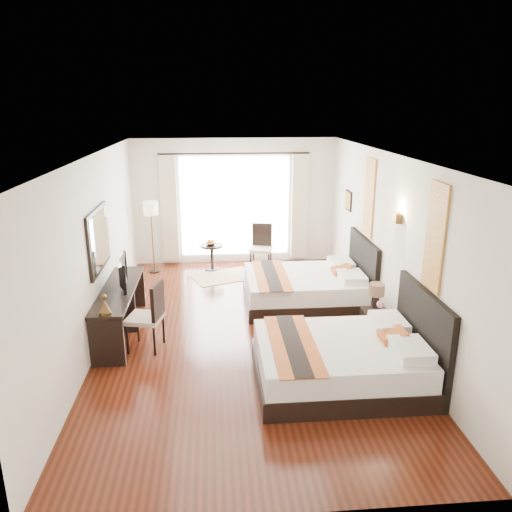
{
  "coord_description": "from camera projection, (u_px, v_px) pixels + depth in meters",
  "views": [
    {
      "loc": [
        -0.47,
        -7.3,
        3.53
      ],
      "look_at": [
        0.19,
        0.37,
        1.16
      ],
      "focal_mm": 35.0,
      "sensor_mm": 36.0,
      "label": 1
    }
  ],
  "objects": [
    {
      "name": "floor",
      "position": [
        246.0,
        332.0,
        8.03
      ],
      "size": [
        4.5,
        7.5,
        0.01
      ],
      "primitive_type": "cube",
      "color": "#321409",
      "rests_on": "ground"
    },
    {
      "name": "ceiling",
      "position": [
        245.0,
        156.0,
        7.2
      ],
      "size": [
        4.5,
        7.5,
        0.02
      ],
      "primitive_type": "cube",
      "color": "white",
      "rests_on": "wall_headboard"
    },
    {
      "name": "wall_headboard",
      "position": [
        389.0,
        245.0,
        7.8
      ],
      "size": [
        0.01,
        7.5,
        2.8
      ],
      "primitive_type": "cube",
      "color": "silver",
      "rests_on": "floor"
    },
    {
      "name": "wall_desk",
      "position": [
        96.0,
        252.0,
        7.43
      ],
      "size": [
        0.01,
        7.5,
        2.8
      ],
      "primitive_type": "cube",
      "color": "silver",
      "rests_on": "floor"
    },
    {
      "name": "wall_window",
      "position": [
        235.0,
        202.0,
        11.18
      ],
      "size": [
        4.5,
        0.01,
        2.8
      ],
      "primitive_type": "cube",
      "color": "silver",
      "rests_on": "floor"
    },
    {
      "name": "wall_entry",
      "position": [
        276.0,
        377.0,
        4.05
      ],
      "size": [
        4.5,
        0.01,
        2.8
      ],
      "primitive_type": "cube",
      "color": "silver",
      "rests_on": "floor"
    },
    {
      "name": "window_glass",
      "position": [
        235.0,
        206.0,
        11.2
      ],
      "size": [
        2.4,
        0.02,
        2.2
      ],
      "primitive_type": "cube",
      "color": "white",
      "rests_on": "wall_window"
    },
    {
      "name": "sheer_curtain",
      "position": [
        235.0,
        207.0,
        11.14
      ],
      "size": [
        2.3,
        0.02,
        2.1
      ],
      "primitive_type": "cube",
      "color": "white",
      "rests_on": "wall_window"
    },
    {
      "name": "drape_left",
      "position": [
        169.0,
        209.0,
        10.99
      ],
      "size": [
        0.35,
        0.14,
        2.35
      ],
      "primitive_type": "cube",
      "color": "beige",
      "rests_on": "floor"
    },
    {
      "name": "drape_right",
      "position": [
        299.0,
        207.0,
        11.22
      ],
      "size": [
        0.35,
        0.14,
        2.35
      ],
      "primitive_type": "cube",
      "color": "beige",
      "rests_on": "floor"
    },
    {
      "name": "art_panel_near",
      "position": [
        435.0,
        237.0,
        6.11
      ],
      "size": [
        0.03,
        0.5,
        1.35
      ],
      "primitive_type": "cube",
      "color": "maroon",
      "rests_on": "wall_headboard"
    },
    {
      "name": "art_panel_far",
      "position": [
        369.0,
        198.0,
        8.67
      ],
      "size": [
        0.03,
        0.5,
        1.35
      ],
      "primitive_type": "cube",
      "color": "maroon",
      "rests_on": "wall_headboard"
    },
    {
      "name": "wall_sconce",
      "position": [
        397.0,
        218.0,
        7.25
      ],
      "size": [
        0.1,
        0.14,
        0.14
      ],
      "primitive_type": "cube",
      "color": "#453118",
      "rests_on": "wall_headboard"
    },
    {
      "name": "mirror_frame",
      "position": [
        98.0,
        240.0,
        7.53
      ],
      "size": [
        0.04,
        1.25,
        0.95
      ],
      "primitive_type": "cube",
      "color": "black",
      "rests_on": "wall_desk"
    },
    {
      "name": "mirror_glass",
      "position": [
        100.0,
        240.0,
        7.53
      ],
      "size": [
        0.01,
        1.12,
        0.82
      ],
      "primitive_type": "cube",
      "color": "white",
      "rests_on": "mirror_frame"
    },
    {
      "name": "bed_near",
      "position": [
        346.0,
        359.0,
        6.5
      ],
      "size": [
        2.21,
        1.72,
        1.25
      ],
      "color": "black",
      "rests_on": "floor"
    },
    {
      "name": "bed_far",
      "position": [
        309.0,
        287.0,
        9.07
      ],
      "size": [
        2.18,
        1.7,
        1.23
      ],
      "color": "black",
      "rests_on": "floor"
    },
    {
      "name": "nightstand",
      "position": [
        375.0,
        325.0,
        7.73
      ],
      "size": [
        0.38,
        0.47,
        0.46
      ],
      "primitive_type": "cube",
      "color": "black",
      "rests_on": "floor"
    },
    {
      "name": "table_lamp",
      "position": [
        377.0,
        291.0,
        7.64
      ],
      "size": [
        0.24,
        0.24,
        0.38
      ],
      "color": "black",
      "rests_on": "nightstand"
    },
    {
      "name": "vase",
      "position": [
        380.0,
        310.0,
        7.44
      ],
      "size": [
        0.16,
        0.16,
        0.15
      ],
      "primitive_type": "imported",
      "rotation": [
        0.0,
        0.0,
        -0.15
      ],
      "color": "black",
      "rests_on": "nightstand"
    },
    {
      "name": "console_desk",
      "position": [
        120.0,
        311.0,
        7.89
      ],
      "size": [
        0.5,
        2.2,
        0.76
      ],
      "primitive_type": "cube",
      "color": "black",
      "rests_on": "floor"
    },
    {
      "name": "television",
      "position": [
        119.0,
        272.0,
        7.8
      ],
      "size": [
        0.22,
        0.82,
        0.47
      ],
      "primitive_type": "imported",
      "rotation": [
        0.0,
        0.0,
        1.71
      ],
      "color": "black",
      "rests_on": "console_desk"
    },
    {
      "name": "bronze_figurine",
      "position": [
        104.0,
        306.0,
        6.79
      ],
      "size": [
        0.18,
        0.18,
        0.26
      ],
      "primitive_type": null,
      "rotation": [
        0.0,
        0.0,
        -0.02
      ],
      "color": "#453118",
      "rests_on": "console_desk"
    },
    {
      "name": "desk_chair",
      "position": [
        147.0,
        329.0,
        7.4
      ],
      "size": [
        0.58,
        0.58,
        1.05
      ],
      "rotation": [
        0.0,
        0.0,
        2.91
      ],
      "color": "beige",
      "rests_on": "floor"
    },
    {
      "name": "floor_lamp",
      "position": [
        151.0,
        213.0,
        10.48
      ],
      "size": [
        0.31,
        0.31,
        1.55
      ],
      "color": "black",
      "rests_on": "floor"
    },
    {
      "name": "side_table",
      "position": [
        212.0,
        257.0,
        10.92
      ],
      "size": [
        0.5,
        0.5,
        0.57
      ],
      "primitive_type": "cylinder",
      "color": "black",
      "rests_on": "floor"
    },
    {
      "name": "fruit_bowl",
      "position": [
        211.0,
        244.0,
        10.81
      ],
      "size": [
        0.29,
        0.29,
        0.06
      ],
      "primitive_type": "imported",
      "rotation": [
        0.0,
        0.0,
        0.37
      ],
      "color": "#482619",
      "rests_on": "side_table"
    },
    {
      "name": "window_chair",
      "position": [
        261.0,
        256.0,
        10.96
      ],
      "size": [
        0.55,
        0.55,
        1.0
      ],
      "rotation": [
        0.0,
        0.0,
        -1.8
      ],
      "color": "beige",
      "rests_on": "floor"
    },
    {
      "name": "jute_rug",
      "position": [
        223.0,
        276.0,
        10.56
      ],
      "size": [
        1.49,
        1.26,
        0.01
      ],
      "primitive_type": "cube",
      "rotation": [
        0.0,
        0.0,
        0.36
      ],
      "color": "tan",
      "rests_on": "floor"
    }
  ]
}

